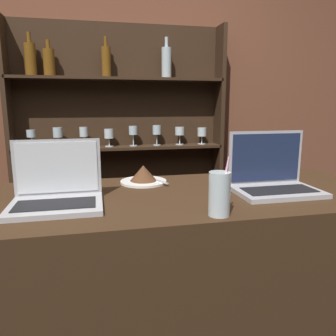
% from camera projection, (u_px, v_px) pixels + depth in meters
% --- Properties ---
extents(bar_counter, '(2.04, 0.67, 1.06)m').
position_uv_depth(bar_counter, '(136.00, 317.00, 1.38)').
color(bar_counter, '#382314').
rests_on(bar_counter, ground_plane).
extents(back_wall, '(7.00, 0.06, 2.70)m').
position_uv_depth(back_wall, '(113.00, 111.00, 2.48)').
color(back_wall, brown).
rests_on(back_wall, ground_plane).
extents(back_shelf, '(1.54, 0.18, 1.98)m').
position_uv_depth(back_shelf, '(120.00, 153.00, 2.47)').
color(back_shelf, '#332114').
rests_on(back_shelf, ground_plane).
extents(laptop_near, '(0.31, 0.24, 0.23)m').
position_uv_depth(laptop_near, '(57.00, 192.00, 1.16)').
color(laptop_near, '#ADADB2').
rests_on(laptop_near, bar_counter).
extents(laptop_far, '(0.33, 0.22, 0.24)m').
position_uv_depth(laptop_far, '(273.00, 178.00, 1.34)').
color(laptop_far, '#ADADB2').
rests_on(laptop_far, bar_counter).
extents(cake_plate, '(0.21, 0.21, 0.08)m').
position_uv_depth(cake_plate, '(143.00, 176.00, 1.48)').
color(cake_plate, white).
rests_on(cake_plate, bar_counter).
extents(water_glass, '(0.07, 0.07, 0.19)m').
position_uv_depth(water_glass, '(219.00, 194.00, 1.05)').
color(water_glass, silver).
rests_on(water_glass, bar_counter).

